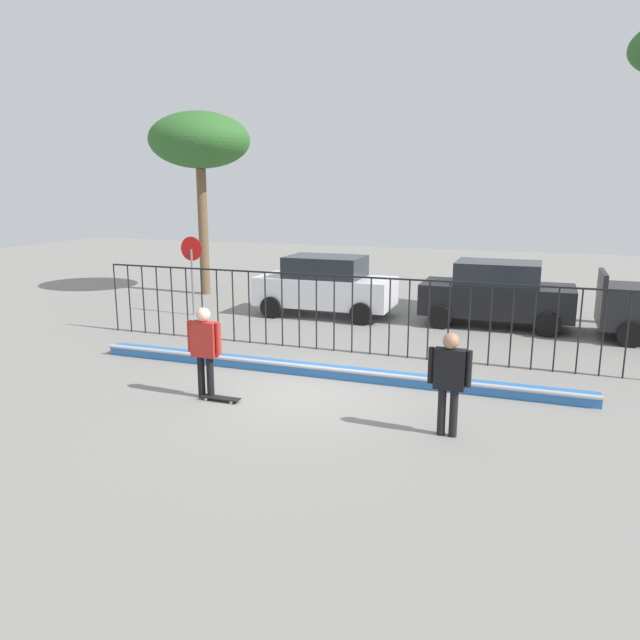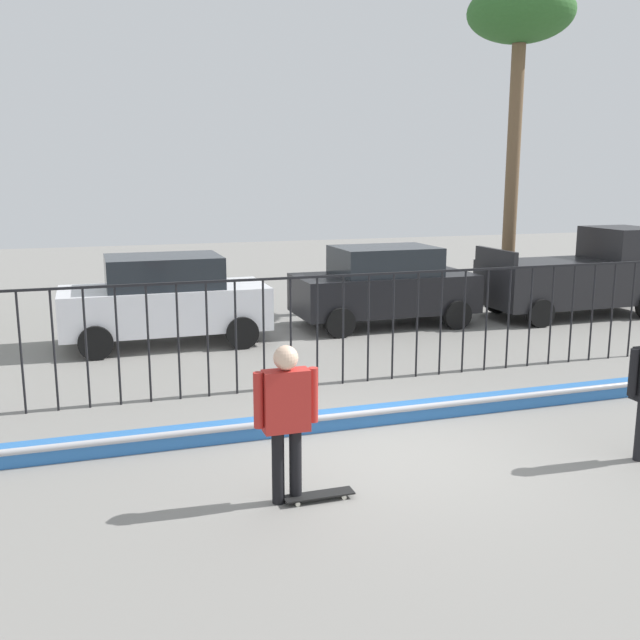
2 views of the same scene
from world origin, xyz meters
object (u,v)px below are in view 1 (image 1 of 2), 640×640
(skateboarder, at_px, (204,344))
(parked_car_white, at_px, (325,285))
(skateboard, at_px, (220,398))
(camera_operator, at_px, (449,375))
(palm_tree_short, at_px, (200,142))
(parked_car_black, at_px, (497,293))
(stop_sign, at_px, (192,265))

(skateboarder, relative_size, parked_car_white, 0.42)
(skateboard, relative_size, camera_operator, 0.46)
(skateboarder, distance_m, parked_car_white, 8.15)
(camera_operator, bearing_deg, palm_tree_short, -18.10)
(skateboarder, distance_m, skateboard, 1.07)
(skateboard, height_order, palm_tree_short, palm_tree_short)
(parked_car_black, bearing_deg, skateboard, -113.27)
(skateboarder, bearing_deg, stop_sign, 112.95)
(parked_car_white, height_order, parked_car_black, same)
(camera_operator, height_order, stop_sign, stop_sign)
(parked_car_white, relative_size, parked_car_black, 1.00)
(skateboarder, bearing_deg, camera_operator, -13.39)
(skateboard, distance_m, camera_operator, 4.44)
(skateboard, distance_m, parked_car_black, 9.67)
(palm_tree_short, bearing_deg, camera_operator, -44.56)
(camera_operator, distance_m, parked_car_white, 9.82)
(parked_car_white, bearing_deg, parked_car_black, 4.63)
(skateboarder, height_order, palm_tree_short, palm_tree_short)
(skateboarder, bearing_deg, palm_tree_short, 110.32)
(skateboarder, relative_size, skateboard, 2.23)
(stop_sign, bearing_deg, skateboarder, -56.81)
(skateboarder, xyz_separation_m, parked_car_white, (-0.43, 8.13, -0.10))
(stop_sign, distance_m, palm_tree_short, 5.64)
(skateboarder, distance_m, camera_operator, 4.68)
(skateboard, relative_size, palm_tree_short, 0.12)
(stop_sign, height_order, palm_tree_short, palm_tree_short)
(skateboard, bearing_deg, skateboarder, -169.85)
(skateboard, bearing_deg, parked_car_black, 84.99)
(skateboarder, relative_size, camera_operator, 1.03)
(parked_car_black, distance_m, stop_sign, 9.39)
(skateboarder, bearing_deg, parked_car_black, 50.31)
(palm_tree_short, bearing_deg, skateboard, -58.22)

